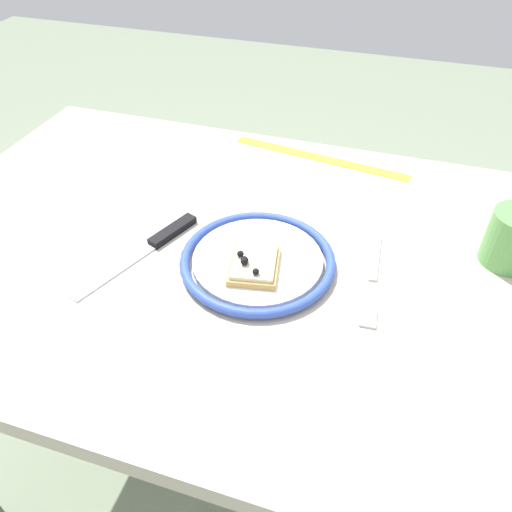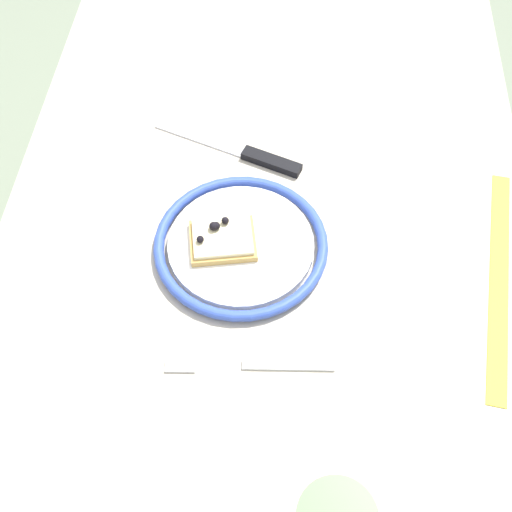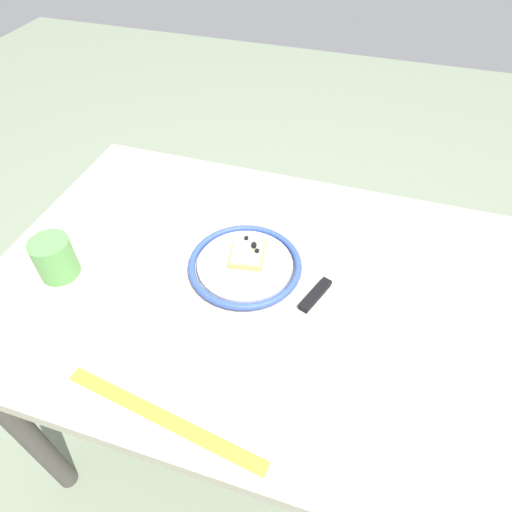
{
  "view_description": "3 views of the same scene",
  "coord_description": "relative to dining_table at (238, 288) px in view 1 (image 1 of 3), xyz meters",
  "views": [
    {
      "loc": [
        -0.21,
        0.56,
        1.2
      ],
      "look_at": [
        -0.04,
        0.04,
        0.72
      ],
      "focal_mm": 35.29,
      "sensor_mm": 36.0,
      "label": 1
    },
    {
      "loc": [
        -0.54,
        -0.03,
        1.43
      ],
      "look_at": [
        -0.07,
        0.01,
        0.72
      ],
      "focal_mm": 46.61,
      "sensor_mm": 36.0,
      "label": 2
    },
    {
      "loc": [
        0.16,
        -0.54,
        1.36
      ],
      "look_at": [
        -0.02,
        0.04,
        0.73
      ],
      "focal_mm": 30.84,
      "sensor_mm": 36.0,
      "label": 3
    }
  ],
  "objects": [
    {
      "name": "knife",
      "position": [
        0.12,
        0.03,
        0.1
      ],
      "size": [
        0.1,
        0.23,
        0.01
      ],
      "color": "silver",
      "rests_on": "dining_table"
    },
    {
      "name": "plate",
      "position": [
        -0.04,
        0.03,
        0.1
      ],
      "size": [
        0.23,
        0.23,
        0.02
      ],
      "color": "white",
      "rests_on": "dining_table"
    },
    {
      "name": "pizza_slice_near",
      "position": [
        -0.05,
        0.05,
        0.11
      ],
      "size": [
        0.08,
        0.1,
        0.03
      ],
      "color": "tan",
      "rests_on": "plate"
    },
    {
      "name": "ground_plane",
      "position": [
        0.0,
        0.0,
        -0.61
      ],
      "size": [
        6.0,
        6.0,
        0.0
      ],
      "primitive_type": "plane",
      "color": "gray"
    },
    {
      "name": "dining_table",
      "position": [
        0.0,
        0.0,
        0.0
      ],
      "size": [
        1.09,
        0.73,
        0.7
      ],
      "color": "#BCB29E",
      "rests_on": "ground_plane"
    },
    {
      "name": "fork",
      "position": [
        -0.21,
        0.01,
        0.09
      ],
      "size": [
        0.03,
        0.2,
        0.0
      ],
      "color": "silver",
      "rests_on": "dining_table"
    },
    {
      "name": "measuring_tape",
      "position": [
        -0.07,
        -0.31,
        0.09
      ],
      "size": [
        0.35,
        0.07,
        0.0
      ],
      "primitive_type": "cube",
      "rotation": [
        0.0,
        0.0,
        -0.14
      ],
      "color": "yellow",
      "rests_on": "dining_table"
    }
  ]
}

